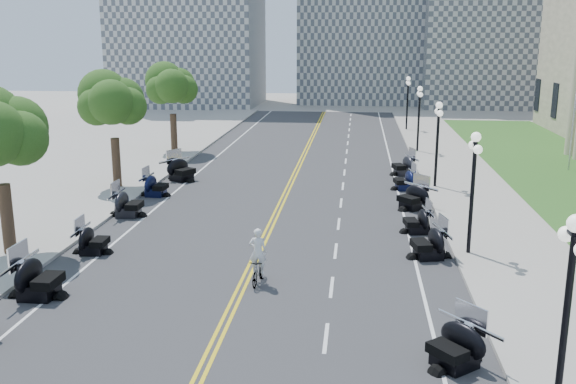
{
  "coord_description": "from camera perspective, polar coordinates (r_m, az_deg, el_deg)",
  "views": [
    {
      "loc": [
        3.97,
        -21.5,
        8.72
      ],
      "look_at": [
        0.98,
        6.01,
        2.0
      ],
      "focal_mm": 40.0,
      "sensor_mm": 36.0,
      "label": 1
    }
  ],
  "objects": [
    {
      "name": "lane_dash_12",
      "position": [
        46.34,
        5.15,
        2.76
      ],
      "size": [
        0.12,
        2.0,
        0.0
      ],
      "primitive_type": "cube",
      "color": "white",
      "rests_on": "road"
    },
    {
      "name": "bicycle",
      "position": [
        23.34,
        -2.68,
        -7.04
      ],
      "size": [
        0.6,
        1.63,
        0.96
      ],
      "primitive_type": "imported",
      "rotation": [
        0.0,
        0.0,
        -0.09
      ],
      "color": "#A51414",
      "rests_on": "road"
    },
    {
      "name": "lane_dash_16",
      "position": [
        62.12,
        5.46,
        5.53
      ],
      "size": [
        0.12,
        2.0,
        0.0
      ],
      "primitive_type": "cube",
      "color": "white",
      "rests_on": "road"
    },
    {
      "name": "lane_dash_18",
      "position": [
        70.05,
        5.57,
        6.45
      ],
      "size": [
        0.12,
        2.0,
        0.0
      ],
      "primitive_type": "cube",
      "color": "white",
      "rests_on": "road"
    },
    {
      "name": "road",
      "position": [
        32.93,
        -0.94,
        -1.7
      ],
      "size": [
        16.0,
        90.0,
        0.01
      ],
      "primitive_type": "cube",
      "color": "#333335",
      "rests_on": "ground"
    },
    {
      "name": "centerline_yellow_b",
      "position": [
        32.91,
        -0.73,
        -1.7
      ],
      "size": [
        0.12,
        90.0,
        0.0
      ],
      "primitive_type": "cube",
      "color": "yellow",
      "rests_on": "road"
    },
    {
      "name": "tree_4",
      "position": [
        49.67,
        -10.27,
        8.85
      ],
      "size": [
        4.8,
        4.8,
        9.2
      ],
      "primitive_type": null,
      "color": "#235619",
      "rests_on": "sidewalk_south"
    },
    {
      "name": "lane_dash_19",
      "position": [
        74.02,
        5.61,
        6.83
      ],
      "size": [
        0.12,
        2.0,
        0.0
      ],
      "primitive_type": "cube",
      "color": "white",
      "rests_on": "road"
    },
    {
      "name": "edge_line_south",
      "position": [
        34.29,
        -11.61,
        -1.35
      ],
      "size": [
        0.12,
        90.0,
        0.0
      ],
      "primitive_type": "cube",
      "color": "white",
      "rests_on": "road"
    },
    {
      "name": "edge_line_north",
      "position": [
        32.77,
        10.24,
        -1.98
      ],
      "size": [
        0.12,
        90.0,
        0.0
      ],
      "primitive_type": "cube",
      "color": "white",
      "rests_on": "road"
    },
    {
      "name": "street_lamp_4",
      "position": [
        50.09,
        11.54,
        6.36
      ],
      "size": [
        0.5,
        1.2,
        4.9
      ],
      "primitive_type": null,
      "color": "black",
      "rests_on": "sidewalk_north"
    },
    {
      "name": "street_lamp_1",
      "position": [
        15.53,
        23.42,
        -10.76
      ],
      "size": [
        0.5,
        1.2,
        4.9
      ],
      "primitive_type": null,
      "color": "black",
      "rests_on": "sidewalk_north"
    },
    {
      "name": "motorcycle_s_8",
      "position": [
        36.64,
        -11.7,
        0.67
      ],
      "size": [
        2.03,
        2.03,
        1.34
      ],
      "primitive_type": null,
      "rotation": [
        0.0,
        0.0,
        1.5
      ],
      "color": "black",
      "rests_on": "road"
    },
    {
      "name": "motorcycle_n_4",
      "position": [
        18.3,
        14.67,
        -12.9
      ],
      "size": [
        2.74,
        2.74,
        1.36
      ],
      "primitive_type": null,
      "rotation": [
        0.0,
        0.0,
        -0.87
      ],
      "color": "black",
      "rests_on": "road"
    },
    {
      "name": "lane_dash_9",
      "position": [
        34.63,
        4.74,
        -0.97
      ],
      "size": [
        0.12,
        2.0,
        0.0
      ],
      "primitive_type": "cube",
      "color": "white",
      "rests_on": "road"
    },
    {
      "name": "motorcycle_n_7",
      "position": [
        29.75,
        11.42,
        -2.42
      ],
      "size": [
        2.05,
        2.05,
        1.25
      ],
      "primitive_type": null,
      "rotation": [
        0.0,
        0.0,
        -1.41
      ],
      "color": "black",
      "rests_on": "road"
    },
    {
      "name": "flagpole",
      "position": [
        45.86,
        24.24,
        7.81
      ],
      "size": [
        1.1,
        0.2,
        10.0
      ],
      "primitive_type": null,
      "color": "silver",
      "rests_on": "ground"
    },
    {
      "name": "ground",
      "position": [
        23.54,
        -3.99,
        -8.13
      ],
      "size": [
        160.0,
        160.0,
        0.0
      ],
      "primitive_type": "plane",
      "color": "gray"
    },
    {
      "name": "lane_dash_11",
      "position": [
        42.41,
        5.04,
        1.75
      ],
      "size": [
        0.12,
        2.0,
        0.0
      ],
      "primitive_type": "cube",
      "color": "white",
      "rests_on": "road"
    },
    {
      "name": "lane_dash_13",
      "position": [
        50.27,
        5.25,
        3.62
      ],
      "size": [
        0.12,
        2.0,
        0.0
      ],
      "primitive_type": "cube",
      "color": "white",
      "rests_on": "road"
    },
    {
      "name": "lane_dash_10",
      "position": [
        38.51,
        4.9,
        0.53
      ],
      "size": [
        0.12,
        2.0,
        0.0
      ],
      "primitive_type": "cube",
      "color": "white",
      "rests_on": "road"
    },
    {
      "name": "tree_3",
      "position": [
        38.36,
        -15.31,
        7.23
      ],
      "size": [
        4.8,
        4.8,
        9.2
      ],
      "primitive_type": null,
      "color": "#235619",
      "rests_on": "sidewalk_south"
    },
    {
      "name": "street_lamp_2",
      "position": [
        26.63,
        16.05,
        -0.18
      ],
      "size": [
        0.5,
        1.2,
        4.9
      ],
      "primitive_type": null,
      "color": "black",
      "rests_on": "sidewalk_north"
    },
    {
      "name": "centerline_yellow_a",
      "position": [
        32.94,
        -1.14,
        -1.68
      ],
      "size": [
        0.12,
        90.0,
        0.0
      ],
      "primitive_type": "cube",
      "color": "yellow",
      "rests_on": "road"
    },
    {
      "name": "cyclist_rider",
      "position": [
        22.9,
        -2.71,
        -3.87
      ],
      "size": [
        0.64,
        0.42,
        1.74
      ],
      "primitive_type": "imported",
      "rotation": [
        0.0,
        0.0,
        3.14
      ],
      "color": "silver",
      "rests_on": "bicycle"
    },
    {
      "name": "street_lamp_5",
      "position": [
        61.98,
        10.56,
        7.75
      ],
      "size": [
        0.5,
        1.2,
        4.9
      ],
      "primitive_type": null,
      "color": "black",
      "rests_on": "sidewalk_north"
    },
    {
      "name": "street_lamp_3",
      "position": [
        38.28,
        13.11,
        4.09
      ],
      "size": [
        0.5,
        1.2,
        4.9
      ],
      "primitive_type": null,
      "color": "black",
      "rests_on": "sidewalk_north"
    },
    {
      "name": "motorcycle_s_7",
      "position": [
        32.76,
        -14.05,
        -0.9
      ],
      "size": [
        2.09,
        2.09,
        1.44
      ],
      "primitive_type": null,
      "rotation": [
        0.0,
        0.0,
        1.58
      ],
      "color": "black",
      "rests_on": "road"
    },
    {
      "name": "lane_dash_7",
      "position": [
        26.96,
        4.26,
        -5.24
      ],
      "size": [
        0.12,
        2.0,
        0.0
      ],
      "primitive_type": "cube",
      "color": "white",
      "rests_on": "road"
    },
    {
      "name": "lane_dash_8",
      "position": [
        30.77,
        4.53,
        -2.84
      ],
      "size": [
        0.12,
        2.0,
        0.0
      ],
      "primitive_type": "cube",
      "color": "white",
      "rests_on": "road"
    },
    {
      "name": "motorcycle_n_9",
      "position": [
        37.98,
        10.35,
        1.15
      ],
      "size": [
        2.16,
        2.16,
        1.29
      ],
      "primitive_type": null,
      "rotation": [
        0.0,
        0.0,
        -1.38
      ],
      "color": "black",
      "rests_on": "road"
    },
    {
      "name": "lane_dash_17",
      "position": [
        66.08,
        5.52,
        6.01
      ],
      "size": [
        0.12,
        2.0,
        0.0
      ],
      "primitive_type": "cube",
      "color": "white",
      "rests_on": "road"
    },
    {
      "name": "sidewalk_south",
      "position": [
        35.73,
        -17.9,
        -1.03
      ],
      "size": [
        5.0,
        90.0,
        0.15
      ],
      "primitive_type": "cube",
      "color": "#9E9991",
      "rests_on": "ground"
    },
    {
      "name": "distant_block_a",
      "position": [
        86.45,
        -8.88,
        16.33
      ],
      "size": [
        18.0,
        14.0,
        26.0
      ],
      "primitive_type": "cube",
      "color": "gray",
      "rests_on": "ground"
    },
    {
      "name": "motorcycle_n_10",
      "position": [
        42.02,
        10.23,
        2.43
      ],
      "size": [
        2.52,
        2.52,
        1.41
      ],
      "primitive_type": null,
      "rotation": [
        0.0,
        0.0,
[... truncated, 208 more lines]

